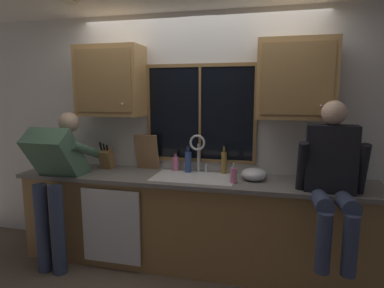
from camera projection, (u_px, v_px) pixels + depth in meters
back_wall at (199, 137)px, 3.44m from camera, size 5.87×0.12×2.55m
ceiling_downlight_left at (70, 2)px, 2.85m from camera, size 0.14×0.14×0.01m
window_glass at (200, 114)px, 3.33m from camera, size 1.10×0.02×0.95m
window_frame_top at (200, 65)px, 3.25m from camera, size 1.17×0.02×0.04m
window_frame_bottom at (200, 160)px, 3.40m from camera, size 1.17×0.02×0.04m
window_frame_left at (149, 113)px, 3.45m from camera, size 0.03×0.02×0.95m
window_frame_right at (255, 115)px, 3.19m from camera, size 0.03×0.02×0.95m
window_mullion_center at (200, 114)px, 3.32m from camera, size 0.02×0.02×0.95m
lower_cabinet_run at (192, 223)px, 3.24m from camera, size 3.47×0.58×0.88m
countertop at (191, 179)px, 3.15m from camera, size 3.53×0.62×0.04m
dishwasher_front at (111, 227)px, 3.10m from camera, size 0.60×0.02×0.74m
upper_cabinet_left at (111, 81)px, 3.34m from camera, size 0.69×0.36×0.72m
upper_cabinet_right at (296, 80)px, 2.91m from camera, size 0.69×0.36×0.72m
sink at (194, 187)px, 3.16m from camera, size 0.80×0.46×0.21m
faucet at (198, 149)px, 3.28m from camera, size 0.18×0.09×0.40m
person_standing at (57, 173)px, 3.15m from camera, size 0.53×0.70×1.54m
person_sitting_on_counter at (332, 173)px, 2.58m from camera, size 0.54×0.61×1.26m
knife_block at (107, 159)px, 3.49m from camera, size 0.12×0.18×0.32m
cutting_board at (147, 152)px, 3.45m from camera, size 0.25×0.10×0.38m
mixing_bowl at (254, 174)px, 3.04m from camera, size 0.24×0.24×0.12m
soap_dispenser at (233, 175)px, 2.94m from camera, size 0.06×0.07×0.19m
bottle_green_glass at (176, 163)px, 3.40m from camera, size 0.07×0.07×0.20m
bottle_tall_clear at (224, 162)px, 3.27m from camera, size 0.06×0.06×0.29m
bottle_amber_small at (188, 161)px, 3.33m from camera, size 0.07×0.07×0.28m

